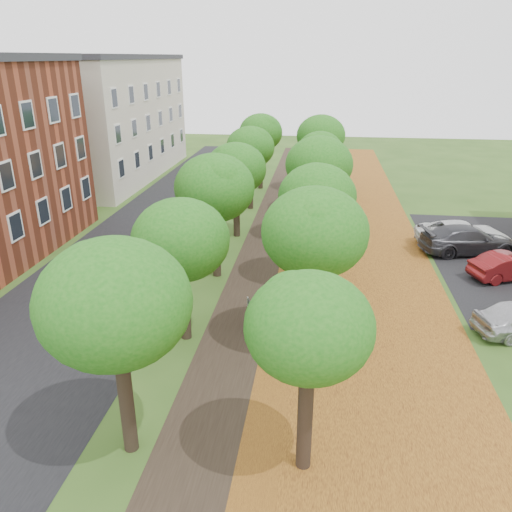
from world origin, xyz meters
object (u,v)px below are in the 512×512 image
(car_grey, at_px, (468,240))
(car_white, at_px, (463,235))
(bench, at_px, (257,314))
(car_red, at_px, (510,266))

(car_grey, xyz_separation_m, car_white, (0.00, 0.91, -0.03))
(bench, relative_size, car_red, 0.46)
(bench, relative_size, car_grey, 0.35)
(bench, bearing_deg, car_red, -84.80)
(car_grey, height_order, car_white, car_grey)
(car_white, bearing_deg, car_red, -171.03)
(bench, xyz_separation_m, car_red, (11.74, 6.10, 0.22))
(car_grey, distance_m, car_white, 0.91)
(bench, distance_m, car_grey, 14.21)
(bench, relative_size, car_white, 0.35)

